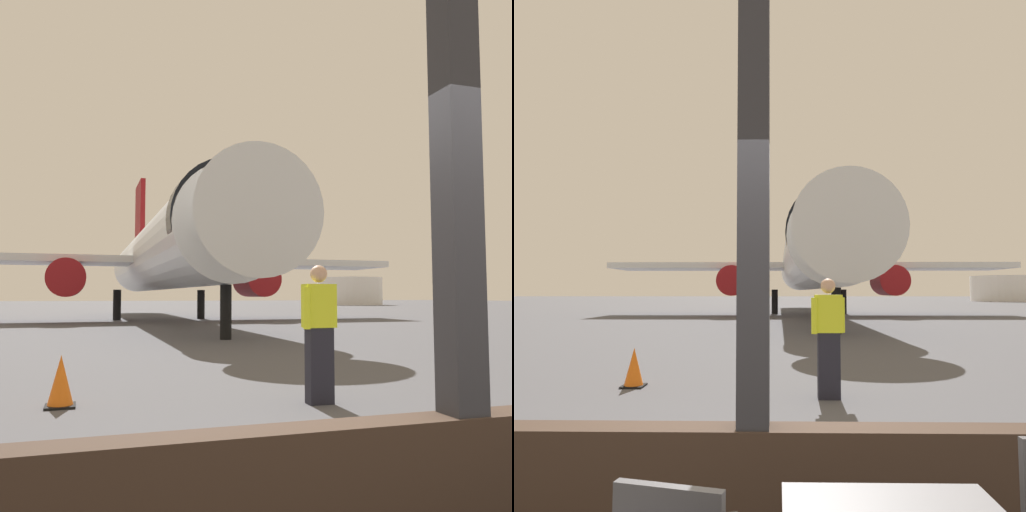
% 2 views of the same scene
% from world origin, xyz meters
% --- Properties ---
extents(ground_plane, '(220.00, 220.00, 0.00)m').
position_xyz_m(ground_plane, '(0.00, 40.00, 0.00)').
color(ground_plane, '#4C4C51').
extents(window_frame, '(7.86, 0.24, 3.94)m').
position_xyz_m(window_frame, '(0.00, 0.00, 1.35)').
color(window_frame, '#38281E').
rests_on(window_frame, ground).
extents(airplane, '(26.29, 33.35, 10.39)m').
position_xyz_m(airplane, '(2.28, 26.85, 3.53)').
color(airplane, silver).
rests_on(airplane, ground).
extents(ground_crew_worker, '(0.52, 0.31, 1.74)m').
position_xyz_m(ground_crew_worker, '(0.89, 3.84, 0.90)').
color(ground_crew_worker, black).
rests_on(ground_crew_worker, ground).
extents(traffic_cone, '(0.36, 0.36, 0.63)m').
position_xyz_m(traffic_cone, '(-2.21, 4.60, 0.30)').
color(traffic_cone, orange).
rests_on(traffic_cone, ground).
extents(fuel_storage_tank, '(9.73, 9.73, 4.10)m').
position_xyz_m(fuel_storage_tank, '(36.45, 71.48, 2.05)').
color(fuel_storage_tank, white).
rests_on(fuel_storage_tank, ground).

